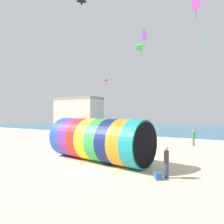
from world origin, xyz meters
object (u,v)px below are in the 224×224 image
at_px(kite_cyan_diamond, 206,41).
at_px(kite_purple_diamond, 144,35).
at_px(kite_magenta_diamond, 196,4).
at_px(kite_green_delta, 141,46).
at_px(giant_inflatable_tube, 99,140).
at_px(kite_handler, 166,162).
at_px(beach_flag, 65,127).
at_px(kite_red_delta, 105,80).
at_px(bystander_near_water, 193,138).
at_px(cooler_box, 158,176).
at_px(kite_black_parafoil, 82,1).

relative_size(kite_cyan_diamond, kite_purple_diamond, 0.77).
distance_m(kite_magenta_diamond, kite_green_delta, 4.14).
xyz_separation_m(giant_inflatable_tube, kite_handler, (5.54, -1.45, -0.70)).
bearing_deg(beach_flag, kite_red_delta, 107.18).
xyz_separation_m(bystander_near_water, cooler_box, (0.20, -13.09, -0.73)).
distance_m(kite_magenta_diamond, bystander_near_water, 14.05).
bearing_deg(kite_handler, beach_flag, 164.06).
xyz_separation_m(beach_flag, cooler_box, (10.11, -3.41, -2.09)).
height_order(kite_purple_diamond, kite_green_delta, kite_purple_diamond).
relative_size(kite_purple_diamond, cooler_box, 4.32).
bearing_deg(kite_purple_diamond, bystander_near_water, 3.32).
bearing_deg(kite_handler, kite_red_delta, 131.62).
distance_m(giant_inflatable_tube, cooler_box, 5.70).
distance_m(kite_magenta_diamond, beach_flag, 14.26).
relative_size(kite_red_delta, cooler_box, 2.17).
height_order(kite_purple_diamond, kite_black_parafoil, kite_black_parafoil).
bearing_deg(kite_magenta_diamond, kite_black_parafoil, 151.92).
relative_size(kite_black_parafoil, kite_red_delta, 1.32).
bearing_deg(kite_cyan_diamond, cooler_box, -93.16).
relative_size(kite_handler, kite_cyan_diamond, 1.01).
height_order(kite_handler, kite_black_parafoil, kite_black_parafoil).
bearing_deg(kite_cyan_diamond, kite_handler, -91.97).
height_order(kite_magenta_diamond, kite_black_parafoil, kite_black_parafoil).
bearing_deg(cooler_box, kite_handler, 51.01).
relative_size(giant_inflatable_tube, kite_cyan_diamond, 4.95).
xyz_separation_m(kite_black_parafoil, bystander_near_water, (15.02, 1.20, -19.09)).
distance_m(kite_red_delta, bystander_near_water, 16.72).
relative_size(kite_handler, kite_purple_diamond, 0.77).
distance_m(beach_flag, cooler_box, 10.87).
relative_size(giant_inflatable_tube, kite_black_parafoil, 5.75).
distance_m(kite_red_delta, beach_flag, 15.67).
height_order(kite_handler, bystander_near_water, bystander_near_water).
height_order(kite_red_delta, bystander_near_water, kite_red_delta).
distance_m(kite_cyan_diamond, kite_black_parafoil, 18.24).
distance_m(kite_cyan_diamond, kite_magenta_diamond, 12.79).
height_order(kite_black_parafoil, beach_flag, kite_black_parafoil).
relative_size(kite_purple_diamond, beach_flag, 0.88).
height_order(kite_red_delta, kite_green_delta, kite_red_delta).
xyz_separation_m(kite_red_delta, beach_flag, (4.16, -13.47, -6.84)).
bearing_deg(kite_handler, kite_magenta_diamond, 64.75).
bearing_deg(beach_flag, kite_purple_diamond, 65.65).
bearing_deg(kite_magenta_diamond, kite_handler, -115.25).
bearing_deg(beach_flag, kite_magenta_diamond, -2.24).
bearing_deg(kite_handler, cooler_box, -128.99).
bearing_deg(kite_black_parafoil, giant_inflatable_tube, -45.01).
xyz_separation_m(bystander_near_water, beach_flag, (-9.91, -9.68, 1.36)).
bearing_deg(kite_green_delta, kite_black_parafoil, 144.14).
bearing_deg(bystander_near_water, kite_green_delta, -98.82).
distance_m(giant_inflatable_tube, kite_cyan_diamond, 18.41).
relative_size(kite_black_parafoil, cooler_box, 2.85).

